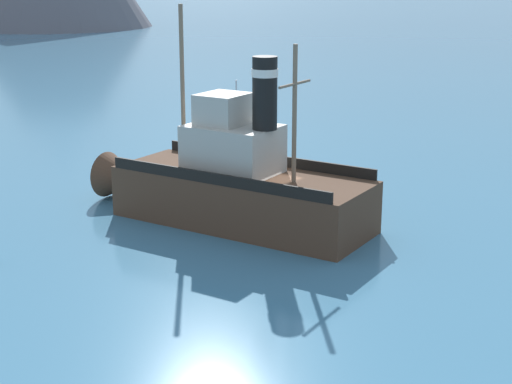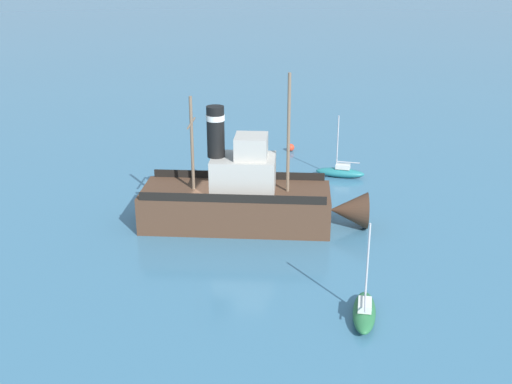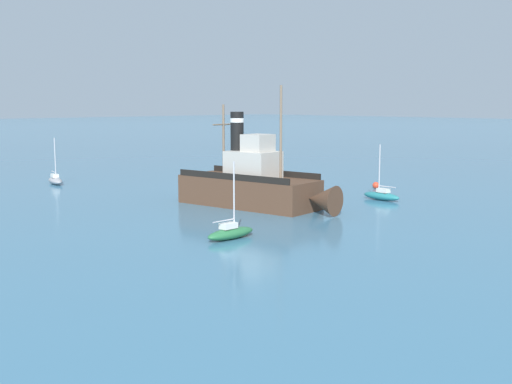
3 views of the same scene
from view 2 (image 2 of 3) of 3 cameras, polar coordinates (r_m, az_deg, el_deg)
name	(u,v)px [view 2 (image 2 of 3)]	position (r m, az deg, el deg)	size (l,w,h in m)	color
ground_plane	(217,222)	(42.08, -3.52, -2.71)	(600.00, 600.00, 0.00)	teal
old_tugboat	(245,198)	(40.96, -0.95, -0.57)	(5.97, 14.72, 9.90)	#4C3323
sailboat_teal	(340,172)	(50.63, 7.50, 1.80)	(1.31, 3.86, 4.90)	#23757A
sailboat_green	(364,311)	(31.83, 9.61, -10.39)	(3.83, 1.22, 4.90)	#286B3D
mooring_buoy	(291,147)	(56.84, 3.09, 3.98)	(0.66, 0.66, 0.66)	red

